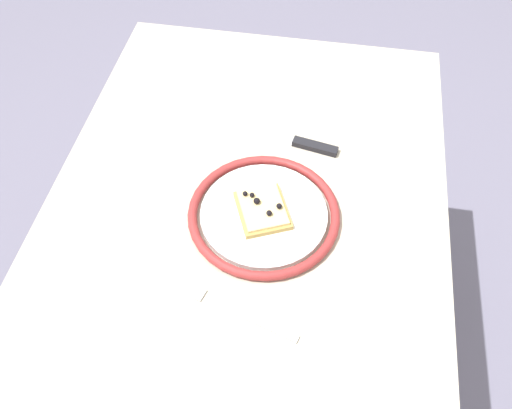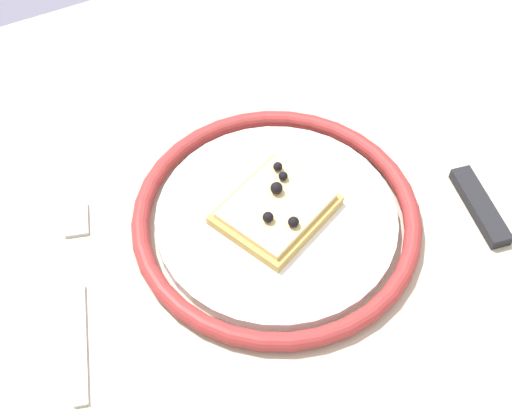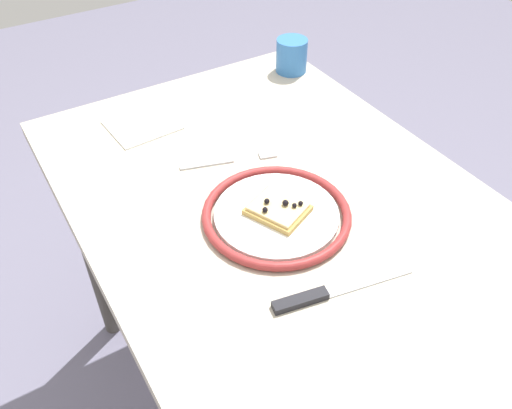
{
  "view_description": "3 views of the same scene",
  "coord_description": "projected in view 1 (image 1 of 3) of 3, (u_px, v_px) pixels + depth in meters",
  "views": [
    {
      "loc": [
        -0.53,
        -0.12,
        1.51
      ],
      "look_at": [
        0.01,
        -0.02,
        0.78
      ],
      "focal_mm": 37.17,
      "sensor_mm": 36.0,
      "label": 1
    },
    {
      "loc": [
        -0.17,
        -0.37,
        1.29
      ],
      "look_at": [
        0.0,
        -0.02,
        0.77
      ],
      "focal_mm": 49.35,
      "sensor_mm": 36.0,
      "label": 2
    },
    {
      "loc": [
        0.59,
        -0.43,
        1.41
      ],
      "look_at": [
        -0.01,
        -0.06,
        0.77
      ],
      "focal_mm": 37.2,
      "sensor_mm": 36.0,
      "label": 3
    }
  ],
  "objects": [
    {
      "name": "fork",
      "position": [
        238.0,
        312.0,
        0.83
      ],
      "size": [
        0.07,
        0.2,
        0.0
      ],
      "color": "#BDBDBD",
      "rests_on": "dining_table"
    },
    {
      "name": "knife",
      "position": [
        299.0,
        143.0,
        1.05
      ],
      "size": [
        0.06,
        0.24,
        0.01
      ],
      "color": "silver",
      "rests_on": "dining_table"
    },
    {
      "name": "plate",
      "position": [
        264.0,
        214.0,
        0.94
      ],
      "size": [
        0.27,
        0.27,
        0.02
      ],
      "color": "white",
      "rests_on": "dining_table"
    },
    {
      "name": "ground_plane",
      "position": [
        247.0,
        370.0,
        1.53
      ],
      "size": [
        6.0,
        6.0,
        0.0
      ],
      "primitive_type": "plane",
      "color": "slate"
    },
    {
      "name": "dining_table",
      "position": [
        243.0,
        249.0,
        1.01
      ],
      "size": [
        1.09,
        0.72,
        0.75
      ],
      "color": "#BCB29E",
      "rests_on": "ground_plane"
    },
    {
      "name": "pizza_slice_near",
      "position": [
        263.0,
        209.0,
        0.93
      ],
      "size": [
        0.12,
        0.12,
        0.03
      ],
      "color": "tan",
      "rests_on": "plate"
    }
  ]
}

